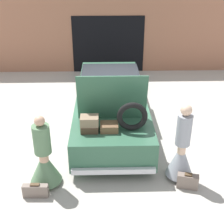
# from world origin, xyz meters

# --- Properties ---
(ground_plane) EXTENTS (40.00, 40.00, 0.00)m
(ground_plane) POSITION_xyz_m (0.00, 0.00, 0.00)
(ground_plane) COLOR #ADA89E
(garage_wall_back) EXTENTS (12.00, 0.14, 2.80)m
(garage_wall_back) POSITION_xyz_m (0.00, 4.24, 1.39)
(garage_wall_back) COLOR #9E664C
(garage_wall_back) RESTS_ON ground_plane
(car) EXTENTS (1.89, 5.48, 1.98)m
(car) POSITION_xyz_m (-0.00, 0.00, 0.61)
(car) COLOR #336047
(car) RESTS_ON ground_plane
(person_left) EXTENTS (0.65, 0.65, 1.59)m
(person_left) POSITION_xyz_m (-1.40, -2.74, 0.56)
(person_left) COLOR tan
(person_left) RESTS_ON ground_plane
(person_right) EXTENTS (0.58, 0.58, 1.73)m
(person_right) POSITION_xyz_m (1.40, -2.62, 0.62)
(person_right) COLOR beige
(person_right) RESTS_ON ground_plane
(suitcase_beside_left_person) EXTENTS (0.51, 0.14, 0.31)m
(suitcase_beside_left_person) POSITION_xyz_m (-1.55, -3.14, 0.14)
(suitcase_beside_left_person) COLOR #75665B
(suitcase_beside_left_person) RESTS_ON ground_plane
(suitcase_beside_right_person) EXTENTS (0.45, 0.26, 0.34)m
(suitcase_beside_right_person) POSITION_xyz_m (1.51, -2.96, 0.16)
(suitcase_beside_right_person) COLOR #75665B
(suitcase_beside_right_person) RESTS_ON ground_plane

